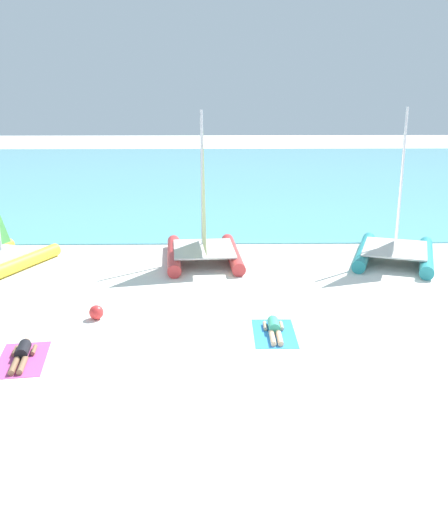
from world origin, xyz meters
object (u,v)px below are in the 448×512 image
sunbather_right (274,328)px  beach_ball (96,312)px  sunbather_left (22,353)px  towel_right (274,333)px  sailboat_red (203,240)px  towel_left (22,359)px  sailboat_teal (396,240)px

sunbather_right → beach_ball: bearing=168.9°
sunbather_left → towel_right: sunbather_left is taller
sunbather_right → beach_ball: size_ratio=3.87×
sailboat_red → towel_left: bearing=-121.5°
sailboat_red → sunbather_left: bearing=-121.8°
towel_left → sailboat_teal: bearing=35.2°
sailboat_teal → sunbather_right: 8.31m
sailboat_red → towel_right: 7.00m
sailboat_teal → beach_ball: size_ratio=13.89×
sailboat_red → towel_left: (-4.19, -8.09, -0.81)m
sailboat_red → sunbather_right: (1.97, -6.60, -0.69)m
towel_right → beach_ball: bearing=167.4°
sunbather_right → towel_left: bearing=-165.7°
sailboat_teal → towel_left: bearing=-125.5°
sailboat_teal → towel_right: sailboat_teal is taller
sailboat_teal → towel_left: sailboat_teal is taller
sailboat_teal → sunbather_left: bearing=-125.8°
towel_right → sunbather_right: size_ratio=1.22×
beach_ball → sunbather_left: bearing=-117.9°
sailboat_red → sunbather_right: bearing=-77.6°
towel_right → sunbather_left: bearing=-167.6°
towel_left → sunbather_left: size_ratio=1.21×
beach_ball → sailboat_teal: bearing=28.6°
sailboat_red → towel_right: bearing=-77.7°
towel_left → beach_ball: bearing=62.9°
sailboat_teal → sunbather_right: size_ratio=3.58×
sunbather_left → sunbather_right: size_ratio=1.00×
towel_left → towel_right: size_ratio=1.00×
towel_left → sunbather_left: sunbather_left is taller
sailboat_teal → towel_right: (-5.16, -6.55, -0.83)m
sailboat_red → towel_right: size_ratio=2.89×
sailboat_teal → beach_ball: 11.44m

